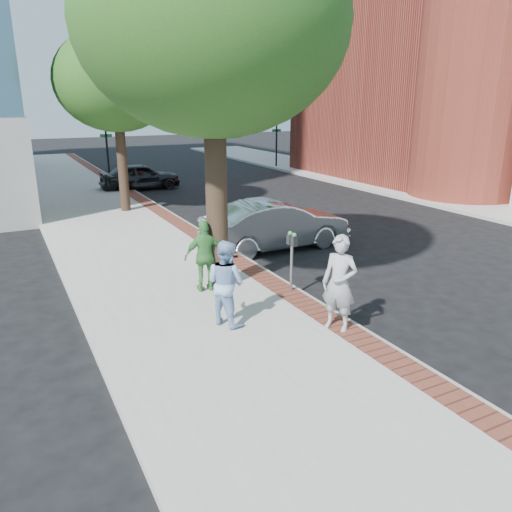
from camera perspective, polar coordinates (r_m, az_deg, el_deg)
ground at (r=11.26m, az=2.42°, el=-6.68°), size 120.00×120.00×0.00m
sidewalk at (r=17.87m, az=-14.75°, el=2.16°), size 5.00×60.00×0.15m
brick_strip at (r=18.42m, az=-8.11°, el=3.27°), size 0.60×60.00×0.01m
curb at (r=18.56m, az=-7.08°, el=3.16°), size 0.10×60.00×0.15m
sidewalk_far at (r=26.31m, az=21.66°, el=6.27°), size 5.00×60.00×0.15m
church at (r=34.29m, az=23.96°, el=20.45°), size 19.00×16.00×20.40m
signal_near at (r=31.57m, az=-16.71°, el=12.42°), size 0.70×0.15×3.80m
signal_far at (r=35.66m, az=2.36°, el=13.60°), size 0.70×0.15×3.80m
tree_near at (r=11.83m, az=-5.01°, el=25.03°), size 6.00×6.00×8.51m
tree_far at (r=21.42m, az=-15.73°, el=18.66°), size 4.80×4.80×7.14m
parking_meter at (r=11.89m, az=4.13°, el=0.80°), size 0.12×0.32×1.47m
person_gray at (r=10.01m, az=9.51°, el=-3.09°), size 0.77×0.85×1.96m
person_officer at (r=10.17m, az=-3.47°, el=-3.07°), size 0.97×1.07×1.78m
person_green at (r=12.00m, az=-5.81°, el=-0.01°), size 1.07×0.57×1.74m
sedan_silver at (r=15.98m, az=2.30°, el=3.58°), size 4.75×1.68×1.56m
bg_car at (r=27.63m, az=-13.10°, el=8.86°), size 4.23×1.82×1.42m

